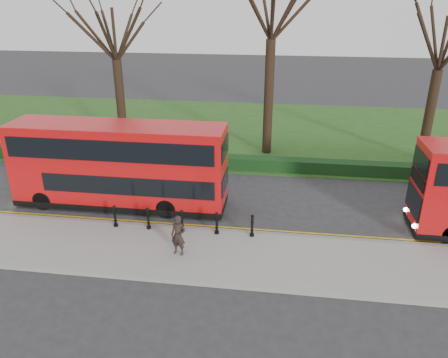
# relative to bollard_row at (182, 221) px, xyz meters

# --- Properties ---
(ground) EXTENTS (120.00, 120.00, 0.00)m
(ground) POSITION_rel_bollard_row_xyz_m (1.19, 1.35, -0.65)
(ground) COLOR #28282B
(ground) RESTS_ON ground
(pavement) EXTENTS (60.00, 4.00, 0.15)m
(pavement) POSITION_rel_bollard_row_xyz_m (1.19, -1.65, -0.57)
(pavement) COLOR gray
(pavement) RESTS_ON ground
(kerb) EXTENTS (60.00, 0.25, 0.16)m
(kerb) POSITION_rel_bollard_row_xyz_m (1.19, 0.35, -0.57)
(kerb) COLOR slate
(kerb) RESTS_ON ground
(grass_verge) EXTENTS (60.00, 18.00, 0.06)m
(grass_verge) POSITION_rel_bollard_row_xyz_m (1.19, 16.35, -0.62)
(grass_verge) COLOR #224617
(grass_verge) RESTS_ON ground
(hedge) EXTENTS (60.00, 0.90, 0.80)m
(hedge) POSITION_rel_bollard_row_xyz_m (1.19, 8.15, -0.25)
(hedge) COLOR black
(hedge) RESTS_ON ground
(yellow_line_outer) EXTENTS (60.00, 0.10, 0.01)m
(yellow_line_outer) POSITION_rel_bollard_row_xyz_m (1.19, 0.65, -0.64)
(yellow_line_outer) COLOR yellow
(yellow_line_outer) RESTS_ON ground
(yellow_line_inner) EXTENTS (60.00, 0.10, 0.01)m
(yellow_line_inner) POSITION_rel_bollard_row_xyz_m (1.19, 0.85, -0.64)
(yellow_line_inner) COLOR yellow
(yellow_line_inner) RESTS_ON ground
(tree_left) EXTENTS (6.97, 6.97, 10.88)m
(tree_left) POSITION_rel_bollard_row_xyz_m (-6.81, 11.35, 7.26)
(tree_left) COLOR black
(tree_left) RESTS_ON ground
(tree_right) EXTENTS (6.70, 6.70, 10.46)m
(tree_right) POSITION_rel_bollard_row_xyz_m (13.19, 11.35, 6.95)
(tree_right) COLOR black
(tree_right) RESTS_ON ground
(bollard_row) EXTENTS (6.39, 0.15, 1.00)m
(bollard_row) POSITION_rel_bollard_row_xyz_m (0.00, 0.00, 0.00)
(bollard_row) COLOR black
(bollard_row) RESTS_ON pavement
(bus_lead) EXTENTS (10.60, 2.43, 4.22)m
(bus_lead) POSITION_rel_bollard_row_xyz_m (-3.72, 2.48, 1.47)
(bus_lead) COLOR #B60E0F
(bus_lead) RESTS_ON ground
(pedestrian) EXTENTS (0.69, 0.53, 1.71)m
(pedestrian) POSITION_rel_bollard_row_xyz_m (0.28, -1.82, 0.35)
(pedestrian) COLOR black
(pedestrian) RESTS_ON pavement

